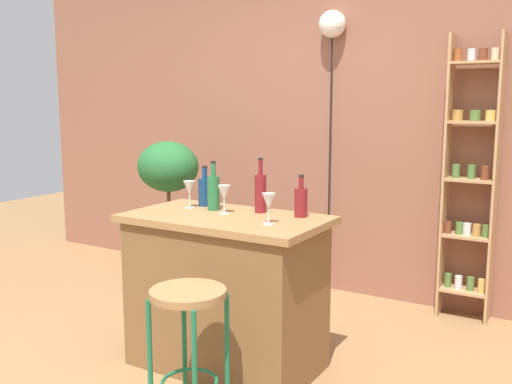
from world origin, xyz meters
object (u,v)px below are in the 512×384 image
(bottle_olive_oil, at_px, (260,192))
(bottle_vinegar, at_px, (205,191))
(bottle_wine_red, at_px, (301,201))
(wine_glass_left, at_px, (189,189))
(potted_plant, at_px, (168,175))
(plant_stool, at_px, (170,264))
(pendant_globe_light, at_px, (332,29))
(wine_glass_center, at_px, (224,193))
(spice_shelf, at_px, (470,179))
(bottle_soda_blue, at_px, (214,192))
(wine_glass_right, at_px, (269,202))
(bar_stool, at_px, (189,324))

(bottle_olive_oil, distance_m, bottle_vinegar, 0.40)
(bottle_wine_red, height_order, wine_glass_left, bottle_wine_red)
(wine_glass_left, bearing_deg, potted_plant, 135.67)
(plant_stool, xyz_separation_m, bottle_olive_oil, (1.28, -0.72, 0.79))
(bottle_wine_red, bearing_deg, plant_stool, 154.86)
(bottle_wine_red, bearing_deg, potted_plant, 154.86)
(pendant_globe_light, bearing_deg, wine_glass_left, -100.49)
(pendant_globe_light, bearing_deg, potted_plant, -150.30)
(plant_stool, distance_m, bottle_vinegar, 1.36)
(wine_glass_center, distance_m, pendant_globe_light, 1.84)
(bottle_olive_oil, bearing_deg, bottle_vinegar, 178.28)
(spice_shelf, bearing_deg, bottle_soda_blue, -130.35)
(bottle_soda_blue, bearing_deg, plant_stool, 141.37)
(bottle_vinegar, bearing_deg, bottle_soda_blue, -34.95)
(wine_glass_right, height_order, pendant_globe_light, pendant_globe_light)
(bottle_vinegar, bearing_deg, plant_stool, 140.86)
(bottle_olive_oil, distance_m, bottle_soda_blue, 0.29)
(bottle_wine_red, relative_size, bottle_vinegar, 0.96)
(potted_plant, relative_size, wine_glass_right, 4.75)
(spice_shelf, height_order, bottle_wine_red, spice_shelf)
(spice_shelf, xyz_separation_m, bottle_vinegar, (-1.31, -1.30, -0.02))
(plant_stool, relative_size, bottle_wine_red, 1.85)
(spice_shelf, height_order, potted_plant, spice_shelf)
(plant_stool, xyz_separation_m, wine_glass_center, (1.12, -0.86, 0.79))
(bar_stool, height_order, wine_glass_right, wine_glass_right)
(bottle_wine_red, xyz_separation_m, wine_glass_right, (-0.06, -0.26, 0.03))
(potted_plant, xyz_separation_m, bottle_wine_red, (1.53, -0.72, 0.03))
(bottle_olive_oil, relative_size, bottle_soda_blue, 1.09)
(spice_shelf, xyz_separation_m, wine_glass_right, (-0.70, -1.57, 0.01))
(plant_stool, height_order, bottle_wine_red, bottle_wine_red)
(potted_plant, height_order, wine_glass_left, potted_plant)
(plant_stool, height_order, bottle_olive_oil, bottle_olive_oil)
(bar_stool, bearing_deg, bottle_wine_red, 77.08)
(bottle_soda_blue, bearing_deg, bottle_olive_oil, 15.70)
(potted_plant, relative_size, bottle_soda_blue, 2.69)
(bottle_soda_blue, xyz_separation_m, pendant_globe_light, (0.11, 1.44, 1.07))
(bottle_wine_red, distance_m, wine_glass_right, 0.27)
(bar_stool, xyz_separation_m, bottle_wine_red, (0.18, 0.79, 0.48))
(bar_stool, height_order, spice_shelf, spice_shelf)
(spice_shelf, distance_m, bottle_soda_blue, 1.82)
(potted_plant, distance_m, bottle_soda_blue, 1.29)
(plant_stool, distance_m, wine_glass_left, 1.42)
(wine_glass_left, bearing_deg, wine_glass_right, -14.24)
(potted_plant, height_order, bottle_olive_oil, potted_plant)
(bottle_soda_blue, bearing_deg, bottle_vinegar, 145.05)
(bar_stool, height_order, potted_plant, potted_plant)
(spice_shelf, distance_m, wine_glass_right, 1.72)
(potted_plant, bearing_deg, plant_stool, 0.00)
(bar_stool, relative_size, bottle_olive_oil, 2.11)
(bar_stool, distance_m, spice_shelf, 2.31)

